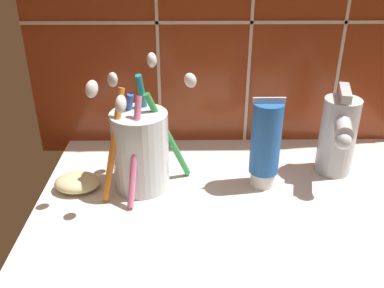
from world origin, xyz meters
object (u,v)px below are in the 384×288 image
sink_faucet (338,134)px  toothpaste_tube (265,144)px  soap_bar (78,183)px  toothbrush_cup (140,148)px

sink_faucet → toothpaste_tube: bearing=-59.4°
toothpaste_tube → soap_bar: size_ratio=2.08×
toothbrush_cup → soap_bar: (-9.21, -0.96, -5.04)cm
soap_bar → sink_faucet: bearing=6.4°
toothpaste_tube → soap_bar: toothpaste_tube is taller
toothbrush_cup → sink_faucet: 29.17cm
toothbrush_cup → sink_faucet: size_ratio=1.39×
sink_faucet → soap_bar: bearing=-69.4°
sink_faucet → soap_bar: (-38.19, -4.30, -5.35)cm
sink_faucet → soap_bar: size_ratio=2.05×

